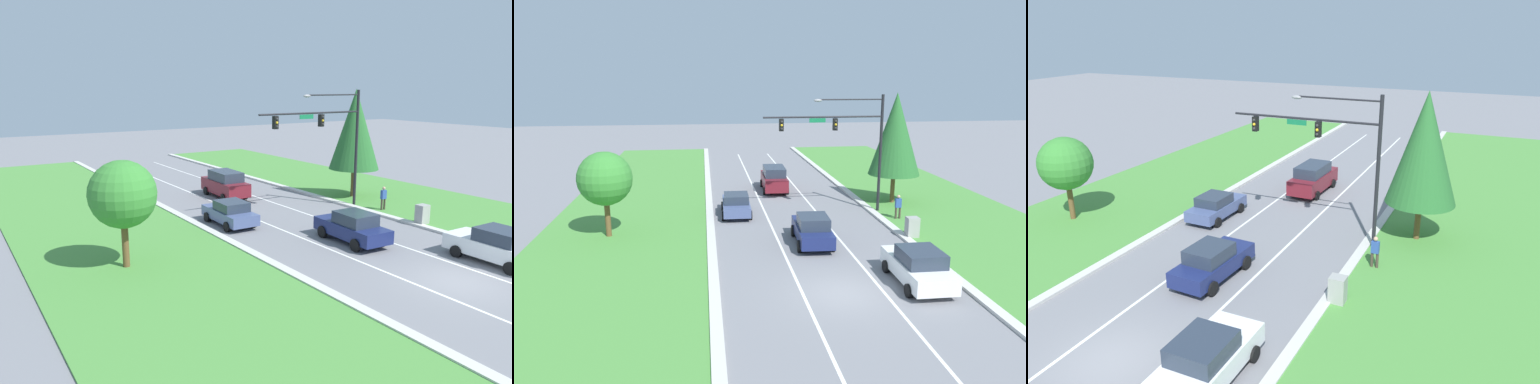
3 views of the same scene
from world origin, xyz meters
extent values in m
plane|color=slate|center=(0.00, 0.00, 0.00)|extent=(160.00, 160.00, 0.00)
cube|color=beige|center=(-5.65, 0.00, 0.07)|extent=(0.50, 90.00, 0.15)
cube|color=#4C8E3D|center=(-10.90, 0.00, 0.04)|extent=(10.00, 90.00, 0.08)
cube|color=white|center=(-1.80, 0.00, 0.00)|extent=(0.14, 81.00, 0.01)
cube|color=white|center=(1.80, 0.00, 0.00)|extent=(0.14, 81.00, 0.01)
cylinder|color=black|center=(6.11, 12.95, 4.06)|extent=(0.20, 0.20, 8.13)
cylinder|color=black|center=(2.05, 12.95, 6.67)|extent=(8.12, 0.12, 0.12)
cube|color=#147042|center=(1.64, 12.95, 6.45)|extent=(1.10, 0.04, 0.28)
cylinder|color=black|center=(3.87, 12.95, 7.80)|extent=(4.46, 0.09, 0.09)
ellipsoid|color=gray|center=(1.64, 12.95, 7.75)|extent=(0.56, 0.28, 0.20)
cube|color=black|center=(2.86, 12.95, 6.17)|extent=(0.28, 0.32, 0.80)
sphere|color=#2D2D2D|center=(2.86, 12.78, 6.40)|extent=(0.16, 0.16, 0.16)
sphere|color=yellow|center=(2.86, 12.78, 6.17)|extent=(0.16, 0.16, 0.16)
sphere|color=#2D2D2D|center=(2.86, 12.78, 5.93)|extent=(0.16, 0.16, 0.16)
cube|color=black|center=(-0.79, 12.95, 6.17)|extent=(0.28, 0.32, 0.80)
sphere|color=#2D2D2D|center=(-0.79, 12.78, 6.40)|extent=(0.16, 0.16, 0.16)
sphere|color=yellow|center=(-0.79, 12.78, 6.17)|extent=(0.16, 0.16, 0.16)
sphere|color=#2D2D2D|center=(-0.79, 12.78, 5.93)|extent=(0.16, 0.16, 0.16)
cube|color=maroon|center=(-0.21, 20.47, 0.80)|extent=(2.05, 4.92, 0.99)
cube|color=#283342|center=(-0.21, 20.35, 1.66)|extent=(1.79, 2.98, 0.73)
cylinder|color=black|center=(0.76, 21.94, 0.31)|extent=(0.26, 0.63, 0.62)
cylinder|color=black|center=(-1.06, 22.01, 0.31)|extent=(0.26, 0.63, 0.62)
cylinder|color=black|center=(0.65, 18.93, 0.31)|extent=(0.26, 0.63, 0.62)
cylinder|color=black|center=(-1.18, 19.00, 0.31)|extent=(0.26, 0.63, 0.62)
cube|color=white|center=(3.65, 0.69, 0.69)|extent=(1.99, 4.59, 0.77)
cube|color=#283342|center=(3.65, 0.41, 1.39)|extent=(1.77, 2.07, 0.64)
cylinder|color=black|center=(4.62, 2.09, 0.30)|extent=(0.25, 0.61, 0.60)
cylinder|color=black|center=(2.71, 2.11, 0.30)|extent=(0.25, 0.61, 0.60)
cylinder|color=black|center=(2.68, -0.72, 0.30)|extent=(0.25, 0.61, 0.60)
cube|color=#475684|center=(-3.84, 13.43, 0.63)|extent=(1.90, 4.32, 0.65)
cube|color=#283342|center=(-3.84, 13.17, 1.24)|extent=(1.67, 1.96, 0.57)
cylinder|color=black|center=(-2.92, 14.73, 0.30)|extent=(0.25, 0.61, 0.61)
cylinder|color=black|center=(-4.69, 14.78, 0.30)|extent=(0.25, 0.61, 0.61)
cylinder|color=black|center=(-2.99, 12.08, 0.30)|extent=(0.25, 0.61, 0.61)
cylinder|color=black|center=(-4.75, 12.12, 0.30)|extent=(0.25, 0.61, 0.61)
cube|color=navy|center=(0.05, 6.80, 0.70)|extent=(2.09, 4.63, 0.72)
cube|color=#283342|center=(0.04, 6.53, 1.38)|extent=(1.76, 2.13, 0.65)
cylinder|color=black|center=(1.03, 8.15, 0.34)|extent=(0.28, 0.69, 0.68)
cylinder|color=black|center=(-0.77, 8.25, 0.34)|extent=(0.28, 0.69, 0.68)
cylinder|color=black|center=(0.87, 5.34, 0.34)|extent=(0.28, 0.69, 0.68)
cylinder|color=black|center=(-0.92, 5.45, 0.34)|extent=(0.28, 0.69, 0.68)
cube|color=#9E9E99|center=(6.10, 6.99, 0.63)|extent=(0.70, 0.60, 1.26)
cylinder|color=#42382D|center=(6.60, 10.78, 0.42)|extent=(0.14, 0.14, 0.84)
cylinder|color=#42382D|center=(6.86, 10.77, 0.42)|extent=(0.14, 0.14, 0.84)
cube|color=#2D4C99|center=(6.73, 10.78, 1.14)|extent=(0.39, 0.23, 0.60)
sphere|color=tan|center=(6.73, 10.78, 1.58)|extent=(0.22, 0.22, 0.22)
cylinder|color=brown|center=(7.98, 15.09, 1.11)|extent=(0.32, 0.32, 2.21)
cone|color=#28662D|center=(7.98, 15.09, 5.21)|extent=(3.74, 3.74, 5.99)
cylinder|color=brown|center=(-11.65, 9.50, 1.18)|extent=(0.32, 0.32, 2.37)
sphere|color=#388433|center=(-11.65, 9.50, 3.55)|extent=(3.15, 3.15, 3.15)
camera|label=1|loc=(-18.50, -12.43, 8.37)|focal=35.00mm
camera|label=2|loc=(-5.92, -19.72, 9.34)|focal=35.00mm
camera|label=3|loc=(11.70, -10.99, 11.43)|focal=35.00mm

